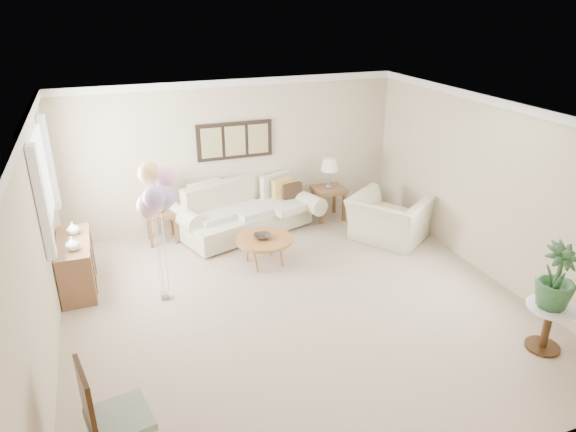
% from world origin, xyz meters
% --- Properties ---
extents(ground_plane, '(6.00, 6.00, 0.00)m').
position_xyz_m(ground_plane, '(0.00, 0.00, 0.00)').
color(ground_plane, tan).
extents(room_shell, '(6.04, 6.04, 2.60)m').
position_xyz_m(room_shell, '(-0.11, 0.09, 1.63)').
color(room_shell, beige).
rests_on(room_shell, ground).
extents(wall_art_triptych, '(1.35, 0.06, 0.65)m').
position_xyz_m(wall_art_triptych, '(0.00, 2.96, 1.55)').
color(wall_art_triptych, black).
rests_on(wall_art_triptych, ground).
extents(sofa, '(2.77, 1.61, 0.92)m').
position_xyz_m(sofa, '(0.03, 2.52, 0.36)').
color(sofa, beige).
rests_on(sofa, ground).
extents(end_table_left, '(0.51, 0.46, 0.56)m').
position_xyz_m(end_table_left, '(-1.43, 2.62, 0.47)').
color(end_table_left, brown).
rests_on(end_table_left, ground).
extents(end_table_right, '(0.56, 0.51, 0.61)m').
position_xyz_m(end_table_right, '(1.64, 2.54, 0.51)').
color(end_table_right, brown).
rests_on(end_table_right, ground).
extents(lamp_left, '(0.35, 0.35, 0.61)m').
position_xyz_m(lamp_left, '(-1.43, 2.62, 1.02)').
color(lamp_left, gray).
rests_on(lamp_left, end_table_left).
extents(lamp_right, '(0.32, 0.32, 0.56)m').
position_xyz_m(lamp_right, '(1.64, 2.54, 1.04)').
color(lamp_right, gray).
rests_on(lamp_right, end_table_right).
extents(coffee_table, '(0.88, 0.88, 0.44)m').
position_xyz_m(coffee_table, '(-0.04, 1.24, 0.41)').
color(coffee_table, olive).
rests_on(coffee_table, ground).
extents(decor_bowl, '(0.30, 0.30, 0.06)m').
position_xyz_m(decor_bowl, '(-0.07, 1.24, 0.48)').
color(decor_bowl, '#2D261F').
rests_on(decor_bowl, coffee_table).
extents(armchair, '(1.53, 1.57, 0.77)m').
position_xyz_m(armchair, '(2.20, 1.33, 0.39)').
color(armchair, beige).
rests_on(armchair, ground).
extents(side_table, '(0.55, 0.55, 0.59)m').
position_xyz_m(side_table, '(2.41, -1.92, 0.45)').
color(side_table, silver).
rests_on(side_table, ground).
extents(potted_plant, '(0.44, 0.44, 0.78)m').
position_xyz_m(potted_plant, '(2.39, -1.91, 0.98)').
color(potted_plant, '#1F4522').
rests_on(potted_plant, side_table).
extents(accent_chair, '(0.61, 0.61, 1.07)m').
position_xyz_m(accent_chair, '(-2.45, -1.84, 0.55)').
color(accent_chair, gray).
rests_on(accent_chair, ground).
extents(credenza, '(0.46, 1.20, 0.74)m').
position_xyz_m(credenza, '(-2.76, 1.50, 0.37)').
color(credenza, brown).
rests_on(credenza, ground).
extents(vase_white, '(0.21, 0.21, 0.19)m').
position_xyz_m(vase_white, '(-2.74, 1.20, 0.84)').
color(vase_white, silver).
rests_on(vase_white, credenza).
extents(vase_sage, '(0.19, 0.19, 0.19)m').
position_xyz_m(vase_sage, '(-2.74, 1.73, 0.83)').
color(vase_sage, silver).
rests_on(vase_sage, credenza).
extents(balloon_cluster, '(0.54, 0.58, 1.95)m').
position_xyz_m(balloon_cluster, '(-1.63, 0.76, 1.59)').
color(balloon_cluster, gray).
rests_on(balloon_cluster, ground).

